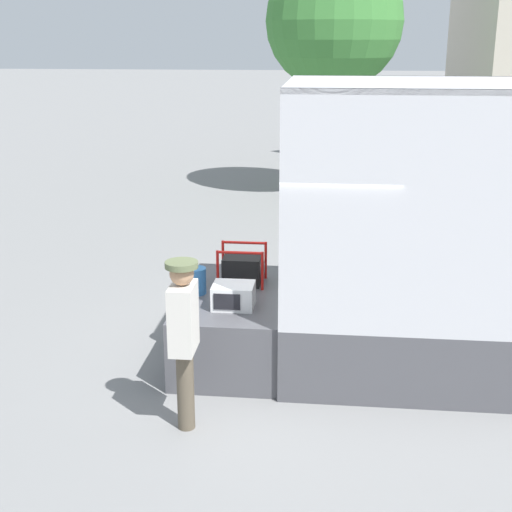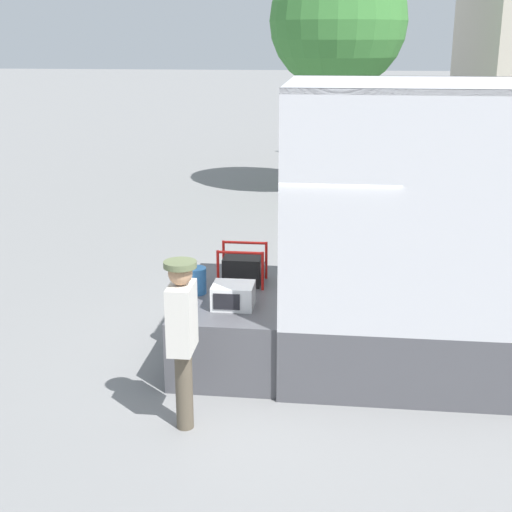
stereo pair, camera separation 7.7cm
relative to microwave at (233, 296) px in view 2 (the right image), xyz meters
The scene contains 7 objects.
ground_plane 1.25m from the microwave, 40.45° to the left, with size 160.00×160.00×0.00m, color gray.
tailgate_deck 0.76m from the microwave, 97.19° to the left, with size 1.29×2.27×0.85m, color #4C4C51.
microwave is the anchor object (origin of this frame).
portable_generator 0.85m from the microwave, 88.74° to the left, with size 0.60×0.49×0.50m.
orange_bucket 0.68m from the microwave, 141.95° to the left, with size 0.27×0.27×0.33m.
worker_person 1.38m from the microwave, 103.55° to the right, with size 0.33×0.44×1.83m.
street_tree 10.84m from the microwave, 84.04° to the left, with size 3.32×3.32×5.94m.
Camera 2 is at (0.59, -8.31, 3.93)m, focal length 50.00 mm.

